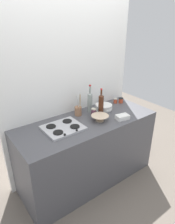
# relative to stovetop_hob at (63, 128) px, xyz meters

# --- Properties ---
(ground_plane) EXTENTS (6.00, 6.00, 0.00)m
(ground_plane) POSITION_rel_stovetop_hob_xyz_m (0.34, -0.01, -0.91)
(ground_plane) COLOR #6B6056
(ground_plane) RESTS_ON ground
(counter_block) EXTENTS (1.80, 0.70, 0.90)m
(counter_block) POSITION_rel_stovetop_hob_xyz_m (0.34, -0.01, -0.46)
(counter_block) COLOR #4C4C51
(counter_block) RESTS_ON ground
(backsplash_panel) EXTENTS (1.90, 0.06, 2.59)m
(backsplash_panel) POSITION_rel_stovetop_hob_xyz_m (0.34, 0.37, 0.38)
(backsplash_panel) COLOR white
(backsplash_panel) RESTS_ON ground
(stovetop_hob) EXTENTS (0.43, 0.37, 0.04)m
(stovetop_hob) POSITION_rel_stovetop_hob_xyz_m (0.00, 0.00, 0.00)
(stovetop_hob) COLOR #B2B2B7
(stovetop_hob) RESTS_ON counter_block
(plate_stack) EXTENTS (0.24, 0.24, 0.07)m
(plate_stack) POSITION_rel_stovetop_hob_xyz_m (0.72, 0.12, 0.02)
(plate_stack) COLOR white
(plate_stack) RESTS_ON counter_block
(wine_bottle_leftmost) EXTENTS (0.06, 0.06, 0.38)m
(wine_bottle_leftmost) POSITION_rel_stovetop_hob_xyz_m (0.52, 0.18, 0.13)
(wine_bottle_leftmost) COLOR gray
(wine_bottle_leftmost) RESTS_ON counter_block
(wine_bottle_mid_left) EXTENTS (0.07, 0.07, 0.36)m
(wine_bottle_mid_left) POSITION_rel_stovetop_hob_xyz_m (0.58, 0.02, 0.13)
(wine_bottle_mid_left) COLOR #472314
(wine_bottle_mid_left) RESTS_ON counter_block
(mixing_bowl) EXTENTS (0.22, 0.22, 0.07)m
(mixing_bowl) POSITION_rel_stovetop_hob_xyz_m (0.46, -0.10, 0.03)
(mixing_bowl) COLOR beige
(mixing_bowl) RESTS_ON counter_block
(butter_dish) EXTENTS (0.18, 0.13, 0.06)m
(butter_dish) POSITION_rel_stovetop_hob_xyz_m (0.72, -0.23, 0.01)
(butter_dish) COLOR white
(butter_dish) RESTS_ON counter_block
(utensil_crock) EXTENTS (0.09, 0.09, 0.30)m
(utensil_crock) POSITION_rel_stovetop_hob_xyz_m (0.35, 0.19, 0.05)
(utensil_crock) COLOR #996B4C
(utensil_crock) RESTS_ON counter_block
(condiment_jar_front) EXTENTS (0.05, 0.05, 0.07)m
(condiment_jar_front) POSITION_rel_stovetop_hob_xyz_m (1.01, 0.20, 0.02)
(condiment_jar_front) COLOR #C64C2D
(condiment_jar_front) RESTS_ON counter_block
(condiment_jar_rear) EXTENTS (0.06, 0.06, 0.08)m
(condiment_jar_rear) POSITION_rel_stovetop_hob_xyz_m (1.09, 0.16, 0.03)
(condiment_jar_rear) COLOR #C64C2D
(condiment_jar_rear) RESTS_ON counter_block
(condiment_jar_spare) EXTENTS (0.06, 0.06, 0.11)m
(condiment_jar_spare) POSITION_rel_stovetop_hob_xyz_m (0.48, 0.04, 0.04)
(condiment_jar_spare) COLOR #66384C
(condiment_jar_spare) RESTS_ON counter_block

